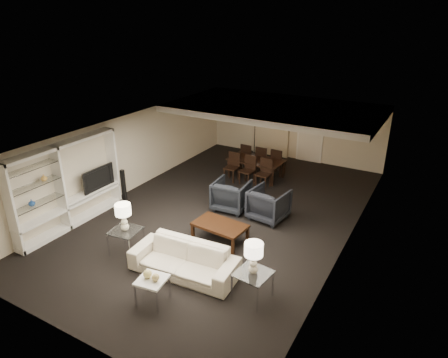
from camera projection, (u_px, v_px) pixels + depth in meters
The scene contains 35 objects.
floor at pixel (224, 214), 11.66m from camera, with size 11.00×11.00×0.00m, color black.
ceiling at pixel (224, 131), 10.68m from camera, with size 7.00×11.00×0.02m, color silver.
wall_back at pixel (294, 128), 15.56m from camera, with size 7.00×0.02×2.50m, color beige.
wall_front at pixel (64, 281), 6.77m from camera, with size 7.00×0.02×2.50m, color beige.
wall_left at pixel (129, 153), 12.76m from camera, with size 0.02×11.00×2.50m, color beige.
wall_right at pixel (351, 202), 9.57m from camera, with size 0.02×11.00×2.50m, color beige.
ceiling_soffit at pixel (275, 109), 13.51m from camera, with size 7.00×4.00×0.20m, color silver.
curtains at pixel (272, 126), 15.93m from camera, with size 1.50×0.12×2.40m, color beige.
door at pixel (310, 135), 15.30m from camera, with size 0.90×0.05×2.10m, color silver.
painting at pixel (349, 128), 14.46m from camera, with size 0.95×0.04×0.65m, color #142D38.
media_unit at pixel (68, 186), 10.63m from camera, with size 0.38×3.40×2.35m, color white, non-canonical shape.
pendant_light at pixel (283, 124), 13.57m from camera, with size 0.52×0.52×0.24m, color #D8591E.
sofa at pixel (184, 260), 8.89m from camera, with size 2.44×0.95×0.71m, color beige.
coffee_table at pixel (220, 232), 10.22m from camera, with size 1.34×0.78×0.48m, color black, non-canonical shape.
armchair_left at pixel (231, 195), 11.76m from camera, with size 0.97×1.00×0.91m, color black.
armchair_right at pixel (269, 204), 11.22m from camera, with size 0.97×1.00×0.91m, color black.
side_table_left at pixel (126, 241), 9.68m from camera, with size 0.67×0.67×0.62m, color silver, non-canonical shape.
side_table_right at pixel (253, 285), 8.14m from camera, with size 0.67×0.67×0.62m, color silver, non-canonical shape.
table_lamp_left at pixel (124, 217), 9.43m from camera, with size 0.38×0.38×0.69m, color #E9E3C5, non-canonical shape.
table_lamp_right at pixel (253, 258), 7.88m from camera, with size 0.38×0.38×0.69m, color beige, non-canonical shape.
marble_table at pixel (153, 290), 8.04m from camera, with size 0.56×0.56×0.56m, color white, non-canonical shape.
gold_gourd_a at pixel (148, 274), 7.94m from camera, with size 0.18×0.18×0.18m, color #E4D478.
gold_gourd_b at pixel (155, 277), 7.86m from camera, with size 0.16×0.16×0.16m, color tan.
television at pixel (96, 178), 11.40m from camera, with size 0.14×1.11×0.64m, color black.
vase_blue at pixel (32, 203), 9.75m from camera, with size 0.16×0.16×0.17m, color #214B93.
vase_amber at pixel (44, 178), 9.92m from camera, with size 0.16×0.16×0.17m, color gold.
floor_speaker at pixel (123, 185), 12.37m from camera, with size 0.11×0.11×0.98m, color black.
dining_table at pixel (255, 169), 14.04m from camera, with size 1.89×1.05×0.66m, color black.
chair_nl at pixel (231, 167), 13.73m from camera, with size 0.46×0.46×0.99m, color black, non-canonical shape.
chair_nm at pixel (247, 170), 13.45m from camera, with size 0.46×0.46×0.99m, color black, non-canonical shape.
chair_nr at pixel (263, 174), 13.18m from camera, with size 0.46×0.46×0.99m, color black, non-canonical shape.
chair_fl at pixel (248, 156), 14.77m from camera, with size 0.46×0.46×0.99m, color black, non-canonical shape.
chair_fm at pixel (263, 159), 14.49m from camera, with size 0.46×0.46×0.99m, color black, non-canonical shape.
chair_fr at pixel (278, 162), 14.22m from camera, with size 0.46×0.46×0.99m, color black, non-canonical shape.
floor_lamp at pixel (255, 137), 15.60m from camera, with size 0.26×0.26×1.78m, color black, non-canonical shape.
Camera 1 is at (5.11, -8.97, 5.50)m, focal length 32.00 mm.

